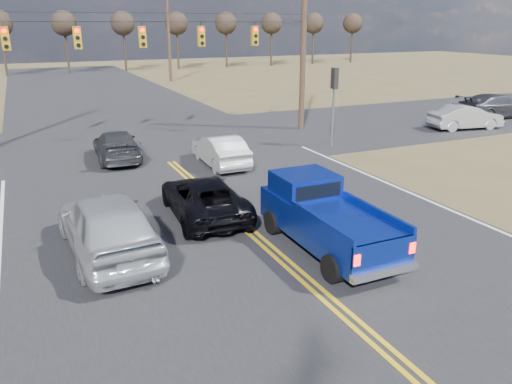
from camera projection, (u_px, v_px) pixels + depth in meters
name	position (u px, v px, depth m)	size (l,w,h in m)	color
ground	(355.00, 324.00, 10.39)	(160.00, 160.00, 0.00)	brown
road_main	(200.00, 188.00, 18.98)	(14.00, 120.00, 0.02)	#28282B
road_cross	(150.00, 144.00, 25.85)	(120.00, 12.00, 0.02)	#28282B
signal_gantry	(154.00, 42.00, 24.24)	(19.60, 4.83, 10.00)	#473323
utility_poles	(147.00, 39.00, 23.31)	(19.60, 58.32, 10.00)	#473323
treeline	(110.00, 27.00, 31.71)	(87.00, 117.80, 7.40)	#33261C
pickup_truck	(325.00, 217.00, 13.64)	(2.00, 4.95, 1.85)	black
silver_suv	(107.00, 224.00, 13.24)	(2.07, 5.16, 1.76)	#ACB0B5
black_suv	(204.00, 197.00, 15.99)	(2.12, 4.59, 1.28)	black
white_car_queue	(220.00, 150.00, 21.78)	(1.44, 4.12, 1.36)	silver
dgrey_car_queue	(117.00, 146.00, 22.66)	(1.85, 4.54, 1.32)	#38393D
cross_car_east_near	(465.00, 117.00, 29.21)	(4.32, 1.51, 1.42)	#9FA2A7
cross_car_east_far	(496.00, 106.00, 32.73)	(5.40, 2.19, 1.57)	#35353A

